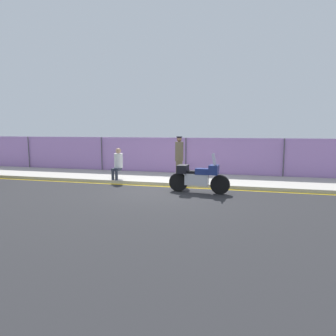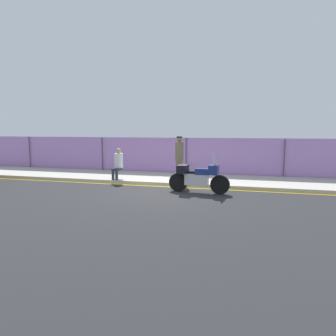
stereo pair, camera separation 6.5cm
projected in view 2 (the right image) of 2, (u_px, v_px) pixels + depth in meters
The scene contains 7 objects.
ground_plane at pixel (166, 191), 11.35m from camera, with size 120.00×120.00×0.00m, color #262628.
sidewalk at pixel (180, 179), 13.68m from camera, with size 34.34×3.00×0.14m.
curb_paint_stripe at pixel (171, 187), 12.16m from camera, with size 34.34×0.18×0.01m.
storefront_fence at pixel (187, 157), 15.10m from camera, with size 32.62×0.17×1.91m.
motorcycle at pixel (198, 177), 10.97m from camera, with size 2.27×0.60×1.47m.
officer_standing at pixel (179, 158), 12.84m from camera, with size 0.35×0.35×1.89m.
person_seated_on_curb at pixel (118, 162), 13.25m from camera, with size 0.38×0.69×1.36m.
Camera 2 is at (2.93, -10.75, 2.32)m, focal length 32.00 mm.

